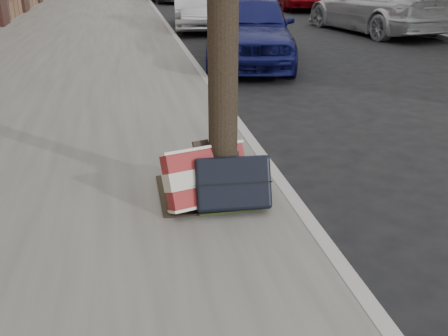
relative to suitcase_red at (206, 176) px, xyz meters
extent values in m
cube|color=slate|center=(-1.66, 14.05, -0.33)|extent=(5.00, 70.00, 0.12)
cube|color=#66655D|center=(9.84, 14.05, -0.33)|extent=(4.00, 70.00, 0.12)
cube|color=black|center=(0.04, 0.25, -0.26)|extent=(0.85, 0.85, 0.02)
cube|color=maroon|center=(0.00, 0.00, 0.00)|extent=(0.77, 0.54, 0.54)
cube|color=black|center=(0.21, -0.12, -0.02)|extent=(0.66, 0.41, 0.50)
imported|color=#0F124B|center=(2.03, 6.52, 0.33)|extent=(2.65, 4.52, 1.45)
imported|color=#B5B8BD|center=(1.78, 12.08, 0.32)|extent=(1.92, 4.44, 1.42)
imported|color=#999CA0|center=(6.67, 10.13, 0.33)|extent=(2.81, 5.21, 1.43)
camera|label=1|loc=(-0.61, -3.84, 1.75)|focal=40.00mm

